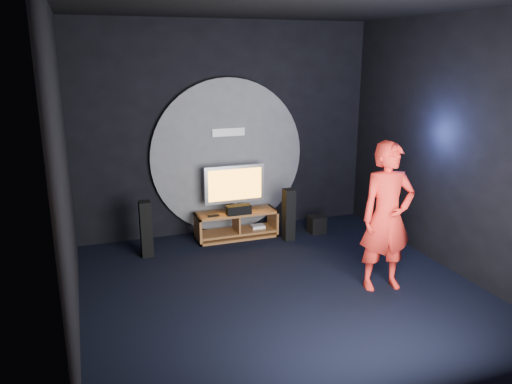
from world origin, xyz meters
TOP-DOWN VIEW (x-y plane):
  - floor at (0.00, 0.00)m, footprint 5.00×5.00m
  - back_wall at (0.00, 2.50)m, footprint 5.00×0.04m
  - front_wall at (0.00, -2.50)m, footprint 5.00×0.04m
  - left_wall at (-2.50, 0.00)m, footprint 0.04×5.00m
  - right_wall at (2.50, 0.00)m, footprint 0.04×5.00m
  - ceiling at (0.00, 0.00)m, footprint 5.00×5.00m
  - wall_disc_panel at (0.00, 2.44)m, footprint 2.60×0.11m
  - media_console at (0.02, 2.05)m, footprint 1.35×0.45m
  - tv at (0.01, 2.12)m, footprint 1.01×0.22m
  - center_speaker at (0.01, 1.90)m, footprint 0.40×0.15m
  - remote at (-0.40, 1.93)m, footprint 0.18×0.05m
  - tower_speaker_left at (-1.50, 1.75)m, footprint 0.17×0.19m
  - tower_speaker_right at (0.79, 1.67)m, footprint 0.17×0.19m
  - subwoofer at (1.38, 1.82)m, footprint 0.26×0.26m
  - player at (1.28, -0.34)m, footprint 0.76×0.55m

SIDE VIEW (x-z plane):
  - floor at x=0.00m, z-range 0.00..0.00m
  - subwoofer at x=1.38m, z-range 0.00..0.29m
  - media_console at x=0.02m, z-range -0.03..0.42m
  - tower_speaker_left at x=-1.50m, z-range 0.00..0.86m
  - tower_speaker_right at x=0.79m, z-range 0.00..0.86m
  - remote at x=-0.40m, z-range 0.45..0.47m
  - center_speaker at x=0.01m, z-range 0.45..0.60m
  - tv at x=0.01m, z-range 0.49..1.25m
  - player at x=1.28m, z-range 0.00..1.94m
  - wall_disc_panel at x=0.00m, z-range 0.00..2.60m
  - back_wall at x=0.00m, z-range 0.00..3.50m
  - front_wall at x=0.00m, z-range 0.00..3.50m
  - left_wall at x=-2.50m, z-range 0.00..3.50m
  - right_wall at x=2.50m, z-range 0.00..3.50m
  - ceiling at x=0.00m, z-range 3.50..3.51m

